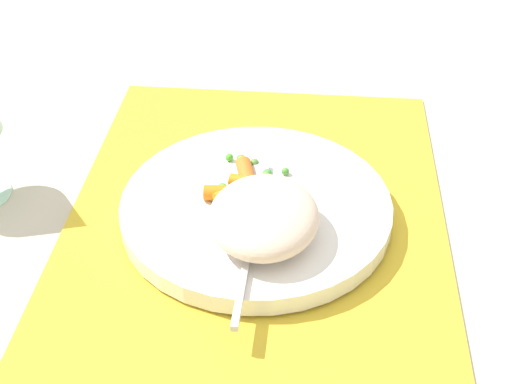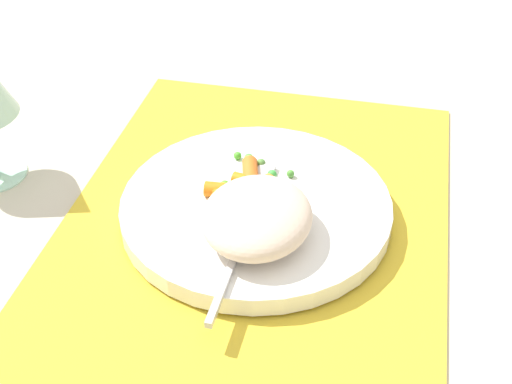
% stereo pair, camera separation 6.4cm
% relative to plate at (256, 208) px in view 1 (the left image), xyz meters
% --- Properties ---
extents(ground_plane, '(2.40, 2.40, 0.00)m').
position_rel_plate_xyz_m(ground_plane, '(0.00, 0.00, -0.02)').
color(ground_plane, beige).
extents(placemat, '(0.47, 0.36, 0.01)m').
position_rel_plate_xyz_m(placemat, '(0.00, 0.00, -0.01)').
color(placemat, gold).
rests_on(placemat, ground_plane).
extents(plate, '(0.25, 0.25, 0.02)m').
position_rel_plate_xyz_m(plate, '(0.00, 0.00, 0.00)').
color(plate, white).
rests_on(plate, placemat).
extents(rice_mound, '(0.11, 0.10, 0.04)m').
position_rel_plate_xyz_m(rice_mound, '(-0.05, -0.01, 0.03)').
color(rice_mound, beige).
rests_on(rice_mound, plate).
extents(carrot_portion, '(0.08, 0.07, 0.02)m').
position_rel_plate_xyz_m(carrot_portion, '(0.01, 0.01, 0.02)').
color(carrot_portion, orange).
rests_on(carrot_portion, plate).
extents(pea_scatter, '(0.08, 0.07, 0.01)m').
position_rel_plate_xyz_m(pea_scatter, '(0.02, 0.01, 0.01)').
color(pea_scatter, '#51A43E').
rests_on(pea_scatter, plate).
extents(fork, '(0.21, 0.02, 0.01)m').
position_rel_plate_xyz_m(fork, '(-0.03, 0.00, 0.01)').
color(fork, silver).
rests_on(fork, plate).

